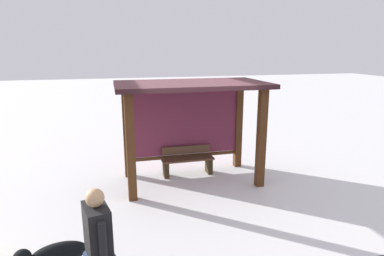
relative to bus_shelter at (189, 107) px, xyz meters
The scene contains 5 objects.
ground_plane 1.83m from the bus_shelter, 90.00° to the right, with size 60.00×60.00×0.00m, color white.
bus_shelter is the anchor object (origin of this frame).
bench_left_inside 1.49m from the bus_shelter, 90.00° to the left, with size 1.36×0.38×0.73m.
person_walking 4.55m from the bus_shelter, 118.00° to the right, with size 0.42×0.65×1.66m.
dog 4.49m from the bus_shelter, 129.92° to the right, with size 1.08×0.41×0.64m.
Camera 1 is at (-1.86, -7.33, 3.21)m, focal length 30.27 mm.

